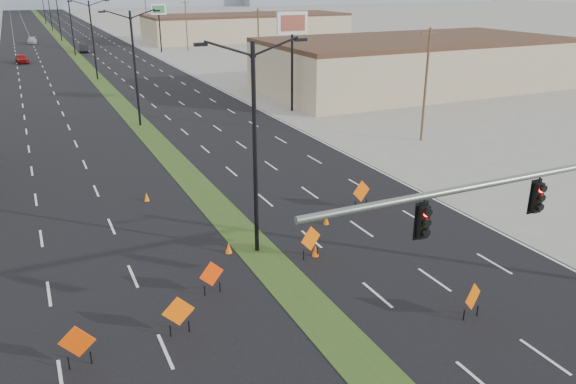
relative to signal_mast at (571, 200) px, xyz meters
name	(u,v)px	position (x,y,z in m)	size (l,w,h in m)	color
road_surface	(73,53)	(-8.56, 98.00, -4.79)	(25.00, 400.00, 0.02)	black
median_strip	(73,53)	(-8.56, 98.00, -4.79)	(2.00, 400.00, 0.04)	#2A4318
building_se_near	(413,65)	(25.44, 43.00, -2.04)	(36.00, 18.00, 5.50)	tan
building_se_far	(248,28)	(29.44, 108.00, -2.29)	(44.00, 16.00, 5.00)	tan
signal_mast	(571,200)	(0.00, 0.00, 0.00)	(16.30, 0.60, 8.00)	slate
streetlight_0	(255,144)	(-8.56, 10.00, 0.63)	(5.15, 0.24, 10.02)	black
streetlight_1	(135,65)	(-8.56, 38.00, 0.63)	(5.15, 0.24, 10.02)	black
streetlight_2	(93,38)	(-8.56, 66.00, 0.63)	(5.15, 0.24, 10.02)	black
streetlight_3	(71,24)	(-8.56, 94.00, 0.63)	(5.15, 0.24, 10.02)	black
streetlight_4	(58,15)	(-8.56, 122.00, 0.63)	(5.15, 0.24, 10.02)	black
streetlight_5	(50,9)	(-8.56, 150.00, 0.63)	(5.15, 0.24, 10.02)	black
streetlight_6	(43,5)	(-8.56, 178.00, 0.63)	(5.15, 0.24, 10.02)	black
utility_pole_0	(426,84)	(11.44, 23.00, -0.12)	(1.60, 0.20, 9.00)	#4C3823
utility_pole_1	(258,43)	(11.44, 58.00, -0.12)	(1.60, 0.20, 9.00)	#4C3823
utility_pole_2	(186,25)	(11.44, 93.00, -0.12)	(1.60, 0.20, 9.00)	#4C3823
utility_pole_3	(146,15)	(11.44, 128.00, -0.12)	(1.60, 0.20, 9.00)	#4C3823
car_left	(22,59)	(-17.23, 87.60, -4.07)	(1.70, 4.22, 1.44)	maroon
car_mid	(84,48)	(-6.56, 98.59, -4.08)	(1.50, 4.29, 1.41)	black
car_far	(32,41)	(-14.57, 118.84, -4.15)	(1.80, 4.44, 1.29)	#A2A8AB
construction_sign_0	(77,343)	(-17.38, 4.42, -3.82)	(1.21, 0.34, 1.65)	#DF4004
construction_sign_1	(178,313)	(-13.80, 4.81, -3.84)	(1.21, 0.13, 1.62)	#FB5E05
construction_sign_2	(212,275)	(-11.79, 7.07, -3.89)	(1.13, 0.31, 1.54)	#F13805
construction_sign_3	(311,240)	(-6.56, 8.17, -3.81)	(1.21, 0.42, 1.67)	#F35C05
construction_sign_4	(473,298)	(-3.22, 1.00, -3.88)	(1.11, 0.45, 1.56)	#DF5904
construction_sign_5	(361,192)	(-1.05, 12.46, -3.77)	(1.28, 0.32, 1.73)	#E55204
cone_0	(229,248)	(-9.89, 10.36, -4.51)	(0.34, 0.34, 0.56)	#FF6005
cone_1	(326,220)	(-3.95, 11.34, -4.53)	(0.32, 0.32, 0.53)	#DC5604
cone_2	(315,251)	(-6.24, 8.28, -4.51)	(0.34, 0.34, 0.57)	#FF5505
cone_3	(147,197)	(-12.02, 18.95, -4.53)	(0.32, 0.32, 0.53)	orange
pole_sign_east_near	(292,31)	(6.65, 37.69, 3.07)	(3.15, 0.46, 9.62)	black
pole_sign_east_far	(159,13)	(6.33, 92.48, 2.05)	(2.78, 0.57, 8.46)	black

